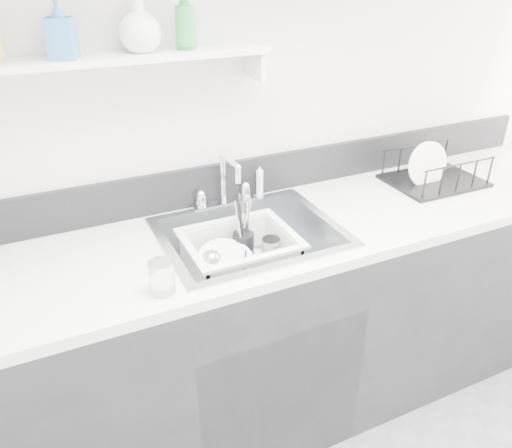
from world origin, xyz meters
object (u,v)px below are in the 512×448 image
counter_run (251,331)px  wash_tub (240,255)px  sink (250,254)px  dish_rack (436,167)px

counter_run → wash_tub: 0.37m
sink → wash_tub: bearing=169.9°
wash_tub → dish_rack: 0.98m
wash_tub → dish_rack: bearing=3.8°
counter_run → sink: 0.37m
counter_run → sink: bearing=0.0°
counter_run → wash_tub: bearing=169.9°
dish_rack → sink: bearing=-174.9°
counter_run → wash_tub: size_ratio=8.03×
sink → dish_rack: bearing=4.4°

